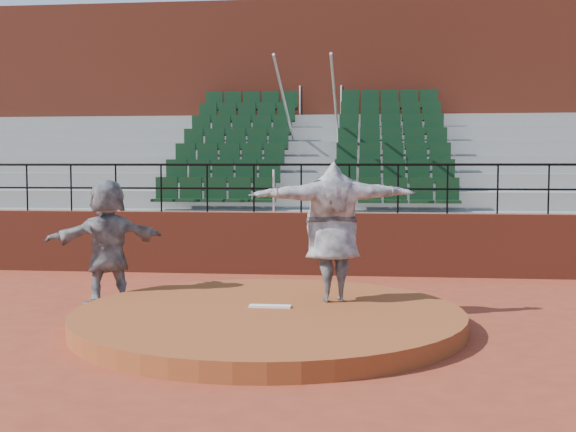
# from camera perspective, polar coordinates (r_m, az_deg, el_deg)

# --- Properties ---
(ground) EXTENTS (90.00, 90.00, 0.00)m
(ground) POSITION_cam_1_polar(r_m,az_deg,el_deg) (10.33, -1.55, -8.74)
(ground) COLOR maroon
(ground) RESTS_ON ground
(pitchers_mound) EXTENTS (5.50, 5.50, 0.25)m
(pitchers_mound) POSITION_cam_1_polar(r_m,az_deg,el_deg) (10.30, -1.55, -8.06)
(pitchers_mound) COLOR brown
(pitchers_mound) RESTS_ON ground
(pitching_rubber) EXTENTS (0.60, 0.15, 0.03)m
(pitching_rubber) POSITION_cam_1_polar(r_m,az_deg,el_deg) (10.42, -1.43, -7.14)
(pitching_rubber) COLOR white
(pitching_rubber) RESTS_ON pitchers_mound
(boundary_wall) EXTENTS (24.00, 0.30, 1.30)m
(boundary_wall) POSITION_cam_1_polar(r_m,az_deg,el_deg) (15.13, 1.04, -2.18)
(boundary_wall) COLOR maroon
(boundary_wall) RESTS_ON ground
(wall_railing) EXTENTS (24.04, 0.05, 1.03)m
(wall_railing) POSITION_cam_1_polar(r_m,az_deg,el_deg) (15.05, 1.05, 3.05)
(wall_railing) COLOR black
(wall_railing) RESTS_ON boundary_wall
(seating_deck) EXTENTS (24.00, 5.97, 4.63)m
(seating_deck) POSITION_cam_1_polar(r_m,az_deg,el_deg) (18.70, 2.08, 1.40)
(seating_deck) COLOR gray
(seating_deck) RESTS_ON ground
(press_box_facade) EXTENTS (24.00, 3.00, 7.10)m
(press_box_facade) POSITION_cam_1_polar(r_m,az_deg,el_deg) (22.66, 2.84, 7.21)
(press_box_facade) COLOR maroon
(press_box_facade) RESTS_ON ground
(pitcher) EXTENTS (2.65, 1.41, 2.08)m
(pitcher) POSITION_cam_1_polar(r_m,az_deg,el_deg) (10.80, 3.54, -1.26)
(pitcher) COLOR black
(pitcher) RESTS_ON pitchers_mound
(fielder) EXTENTS (1.94, 1.56, 2.07)m
(fielder) POSITION_cam_1_polar(r_m,az_deg,el_deg) (12.09, -14.08, -2.03)
(fielder) COLOR black
(fielder) RESTS_ON ground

